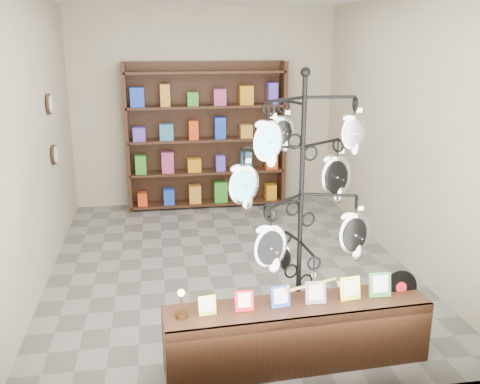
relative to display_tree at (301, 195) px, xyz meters
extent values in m
plane|color=slate|center=(-0.34, 1.78, -1.35)|extent=(5.00, 5.00, 0.00)
plane|color=#B4A891|center=(-0.34, 4.28, 0.15)|extent=(4.00, 0.00, 4.00)
plane|color=#B4A891|center=(-0.34, -0.72, 0.15)|extent=(4.00, 0.00, 4.00)
plane|color=#B4A891|center=(-2.34, 1.78, 0.15)|extent=(0.00, 5.00, 5.00)
plane|color=#B4A891|center=(1.66, 1.78, 0.15)|extent=(0.00, 5.00, 5.00)
cylinder|color=black|center=(0.00, 0.00, -1.33)|extent=(0.58, 0.58, 0.03)
cylinder|color=black|center=(0.00, 0.00, -0.21)|extent=(0.05, 0.05, 2.28)
sphere|color=black|center=(0.00, 0.00, 0.95)|extent=(0.08, 0.08, 0.08)
ellipsoid|color=silver|center=(-0.06, 0.23, -0.63)|extent=(0.13, 0.07, 0.24)
cube|color=#B08849|center=(0.02, -0.32, -0.62)|extent=(0.41, 0.16, 0.04)
cube|color=black|center=(-0.07, -0.25, -1.09)|extent=(2.14, 0.54, 0.52)
cube|color=yellow|center=(-0.79, -0.29, -0.75)|extent=(0.14, 0.06, 0.15)
cube|color=red|center=(-0.50, -0.27, -0.75)|extent=(0.15, 0.06, 0.16)
cube|color=#263FA5|center=(-0.22, -0.26, -0.74)|extent=(0.16, 0.06, 0.17)
cube|color=#E54C33|center=(0.07, -0.24, -0.74)|extent=(0.17, 0.06, 0.18)
cube|color=yellow|center=(0.36, -0.23, -0.73)|extent=(0.18, 0.07, 0.19)
cube|color=#337233|center=(0.62, -0.21, -0.73)|extent=(0.19, 0.07, 0.20)
cylinder|color=black|center=(0.84, -0.15, -0.80)|extent=(0.29, 0.08, 0.28)
cylinder|color=red|center=(0.84, -0.16, -0.80)|extent=(0.10, 0.03, 0.10)
cylinder|color=#462A14|center=(-0.98, -0.29, -0.81)|extent=(0.10, 0.10, 0.04)
cylinder|color=#462A14|center=(-0.98, -0.29, -0.72)|extent=(0.02, 0.02, 0.13)
sphere|color=#FFBF59|center=(-0.98, -0.29, -0.63)|extent=(0.05, 0.05, 0.05)
cube|color=black|center=(-0.34, 4.22, -0.25)|extent=(2.40, 0.04, 2.20)
cube|color=black|center=(-1.52, 4.06, -0.25)|extent=(0.06, 0.36, 2.20)
cube|color=black|center=(0.84, 4.06, -0.25)|extent=(0.06, 0.36, 2.20)
cube|color=black|center=(-0.34, 4.06, -1.30)|extent=(2.36, 0.36, 0.04)
cube|color=black|center=(-0.34, 4.06, -0.80)|extent=(2.36, 0.36, 0.03)
cube|color=black|center=(-0.34, 4.06, -0.30)|extent=(2.36, 0.36, 0.04)
cube|color=black|center=(-0.34, 4.06, 0.20)|extent=(2.36, 0.36, 0.04)
cube|color=black|center=(-0.34, 4.06, 0.70)|extent=(2.36, 0.36, 0.04)
cylinder|color=black|center=(-2.31, 2.58, 0.45)|extent=(0.03, 0.24, 0.24)
cylinder|color=black|center=(-2.31, 2.58, -0.15)|extent=(0.03, 0.24, 0.24)
camera|label=1|loc=(-1.14, -3.92, 1.20)|focal=40.00mm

